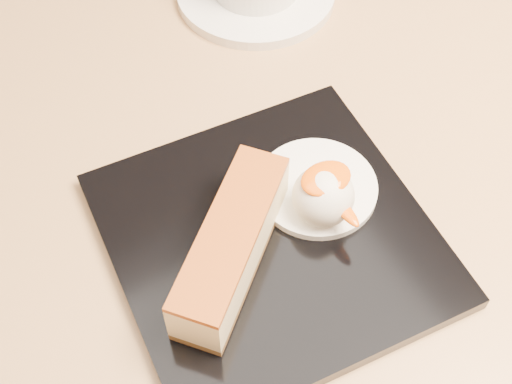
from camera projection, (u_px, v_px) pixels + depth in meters
table at (257, 254)px, 0.69m from camera, size 0.80×0.80×0.72m
dessert_plate at (271, 239)px, 0.51m from camera, size 0.24×0.24×0.01m
cheesecake at (231, 246)px, 0.48m from camera, size 0.13×0.11×0.04m
cream_smear at (317, 187)px, 0.53m from camera, size 0.09×0.09×0.01m
ice_cream_scoop at (323, 196)px, 0.50m from camera, size 0.04×0.04×0.04m
mango_sauce at (326, 178)px, 0.49m from camera, size 0.04×0.03×0.01m
mint_sprig at (265, 178)px, 0.53m from camera, size 0.04×0.03×0.00m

